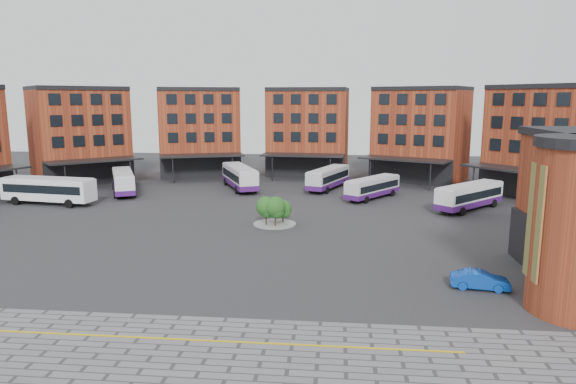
# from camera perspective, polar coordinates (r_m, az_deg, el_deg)

# --- Properties ---
(ground) EXTENTS (160.00, 160.00, 0.00)m
(ground) POSITION_cam_1_polar(r_m,az_deg,el_deg) (41.83, -6.29, -7.48)
(ground) COLOR #28282B
(ground) RESTS_ON ground
(yellow_line) EXTENTS (26.00, 0.15, 0.02)m
(yellow_line) POSITION_cam_1_polar(r_m,az_deg,el_deg) (28.72, -8.18, -16.05)
(yellow_line) COLOR gold
(yellow_line) RESTS_ON paving_zone
(main_building) EXTENTS (94.14, 42.48, 14.60)m
(main_building) POSITION_cam_1_polar(r_m,az_deg,el_deg) (78.51, -4.07, 6.25)
(main_building) COLOR #983D21
(main_building) RESTS_ON ground
(tree_island) EXTENTS (4.40, 4.40, 3.11)m
(tree_island) POSITION_cam_1_polar(r_m,az_deg,el_deg) (52.07, -1.54, -1.94)
(tree_island) COLOR gray
(tree_island) RESTS_ON ground
(bus_a) EXTENTS (11.94, 4.27, 3.30)m
(bus_a) POSITION_cam_1_polar(r_m,az_deg,el_deg) (69.06, -25.10, 0.35)
(bus_a) COLOR white
(bus_a) RESTS_ON ground
(bus_b) EXTENTS (6.97, 10.89, 3.07)m
(bus_b) POSITION_cam_1_polar(r_m,az_deg,el_deg) (73.49, -17.85, 1.14)
(bus_b) COLOR white
(bus_b) RESTS_ON ground
(bus_c) EXTENTS (7.18, 11.71, 3.28)m
(bus_c) POSITION_cam_1_polar(r_m,az_deg,el_deg) (73.67, -5.40, 1.70)
(bus_c) COLOR silver
(bus_c) RESTS_ON ground
(bus_d) EXTENTS (6.12, 10.91, 3.02)m
(bus_d) POSITION_cam_1_polar(r_m,az_deg,el_deg) (73.47, 4.50, 1.58)
(bus_d) COLOR silver
(bus_d) RESTS_ON ground
(bus_e) EXTENTS (7.57, 9.24, 2.76)m
(bus_e) POSITION_cam_1_polar(r_m,az_deg,el_deg) (67.11, 9.39, 0.52)
(bus_e) COLOR silver
(bus_e) RESTS_ON ground
(bus_f) EXTENTS (9.27, 9.42, 3.03)m
(bus_f) POSITION_cam_1_polar(r_m,az_deg,el_deg) (63.16, 19.54, -0.41)
(bus_f) COLOR white
(bus_f) RESTS_ON ground
(blue_car) EXTENTS (4.00, 1.80, 1.27)m
(blue_car) POSITION_cam_1_polar(r_m,az_deg,el_deg) (37.61, 20.55, -9.14)
(blue_car) COLOR #0E44B8
(blue_car) RESTS_ON ground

